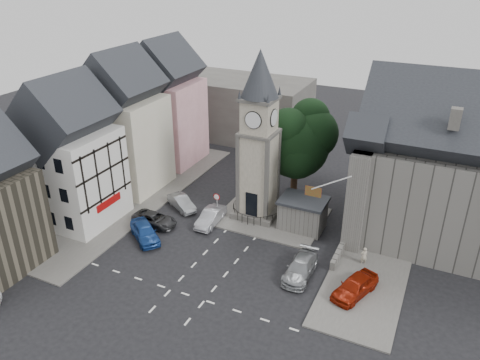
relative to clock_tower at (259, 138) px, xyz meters
The scene contains 23 objects.
ground 11.39m from the clock_tower, 90.00° to the right, with size 120.00×120.00×0.00m, color black.
pavement_west 15.00m from the clock_tower, behind, with size 6.00×30.00×0.14m, color #595651.
pavement_east 14.45m from the clock_tower, ahead, with size 6.00×26.00×0.14m, color #595651.
central_island 8.18m from the clock_tower, ahead, with size 10.00×8.00×0.16m, color #595651.
road_markings 15.74m from the clock_tower, 90.00° to the right, with size 20.00×8.00×0.01m, color silver.
clock_tower is the anchor object (origin of this frame).
stone_shelter 8.15m from the clock_tower, ahead, with size 4.30×3.30×3.08m.
town_tree 5.51m from the clock_tower, 68.23° to the left, with size 7.20×7.20×10.80m.
warning_sign_post 7.34m from the clock_tower, 141.37° to the right, with size 0.70×0.19×2.85m.
terrace_pink 17.51m from the clock_tower, 152.68° to the left, with size 8.10×7.60×12.80m.
terrace_cream 15.58m from the clock_tower, behind, with size 8.10×7.60×12.80m.
terrace_tudor 17.55m from the clock_tower, 152.73° to the right, with size 8.10×7.60×12.00m.
backdrop_west 23.69m from the clock_tower, 120.95° to the left, with size 20.00×10.00×8.00m, color #4C4944.
east_building 15.99m from the clock_tower, 10.92° to the left, with size 14.40×11.40×12.60m.
east_boundary_wall 12.15m from the clock_tower, 12.32° to the left, with size 0.40×16.00×0.90m, color #62605A.
flagpole 9.01m from the clock_tower, 26.52° to the right, with size 3.68×0.10×2.74m.
car_west_blue 13.47m from the clock_tower, 131.61° to the right, with size 1.83×4.56×1.55m, color navy.
car_west_silver 10.79m from the clock_tower, 164.07° to the right, with size 1.39×4.00×1.32m, color gray.
car_west_grey 12.60m from the clock_tower, 143.51° to the right, with size 2.05×4.45×1.24m, color #272729.
car_island_silver 8.86m from the clock_tower, 134.16° to the right, with size 1.51×4.33×1.43m, color #9E9FA6.
car_island_east 12.65m from the clock_tower, 46.94° to the right, with size 2.00×4.91×1.43m, color gray.
car_east_red 15.82m from the clock_tower, 34.80° to the right, with size 1.82×4.52×1.54m, color maroon.
pedestrian 13.98m from the clock_tower, 18.93° to the right, with size 0.62×0.40×1.69m, color #BAB099.
Camera 1 is at (15.70, -29.34, 23.53)m, focal length 35.00 mm.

